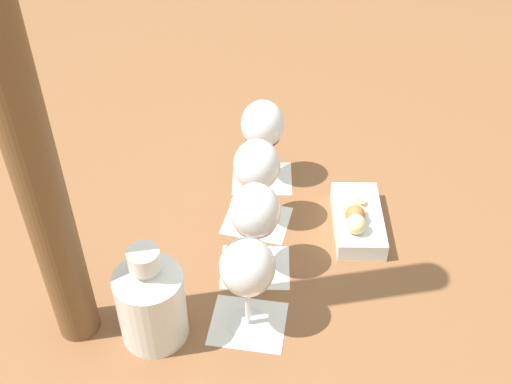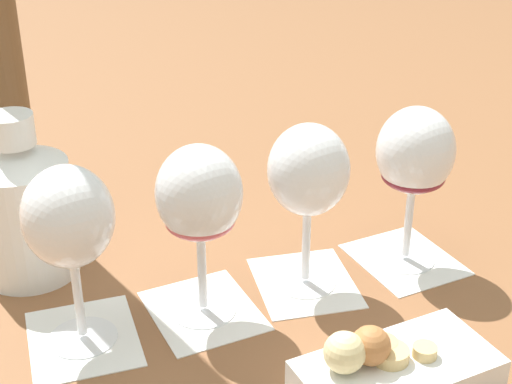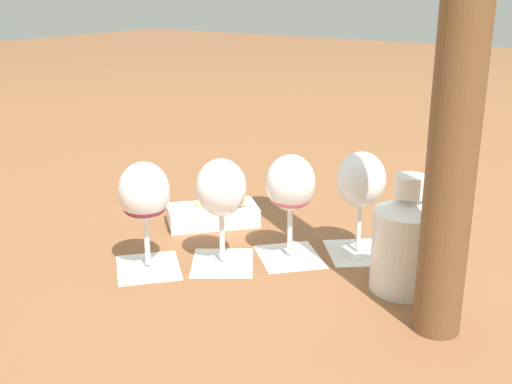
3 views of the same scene
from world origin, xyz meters
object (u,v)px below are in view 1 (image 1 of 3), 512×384
wine_glass_0 (247,271)px  umbrella_pole (5,68)px  wine_glass_2 (257,169)px  wine_glass_1 (255,215)px  snack_dish (357,220)px  ceramic_vase (151,299)px  wine_glass_3 (263,128)px

wine_glass_0 → umbrella_pole: size_ratio=0.19×
wine_glass_2 → umbrella_pole: size_ratio=0.19×
wine_glass_1 → snack_dish: (0.20, -0.05, -0.10)m
wine_glass_0 → wine_glass_1: 0.12m
wine_glass_0 → wine_glass_1: (0.09, 0.08, 0.00)m
wine_glass_1 → wine_glass_2: bearing=47.3°
wine_glass_2 → snack_dish: size_ratio=0.97×
ceramic_vase → snack_dish: (0.41, -0.05, -0.06)m
ceramic_vase → snack_dish: bearing=-7.4°
wine_glass_0 → snack_dish: 0.31m
wine_glass_0 → umbrella_pole: 0.43m
wine_glass_1 → umbrella_pole: size_ratio=0.19×
wine_glass_3 → ceramic_vase: (-0.38, -0.17, -0.05)m
wine_glass_0 → umbrella_pole: bearing=139.5°
wine_glass_3 → umbrella_pole: bearing=-170.0°
umbrella_pole → snack_dish: bearing=-16.0°
wine_glass_0 → snack_dish: bearing=6.2°
wine_glass_2 → wine_glass_3: size_ratio=1.00×
wine_glass_1 → snack_dish: size_ratio=0.97×
wine_glass_0 → ceramic_vase: bearing=144.6°
umbrella_pole → wine_glass_2: bearing=-0.6°
wine_glass_2 → ceramic_vase: size_ratio=0.98×
wine_glass_3 → ceramic_vase: bearing=-155.7°
wine_glass_0 → ceramic_vase: (-0.12, 0.08, -0.05)m
wine_glass_2 → snack_dish: bearing=-48.2°
wine_glass_1 → ceramic_vase: same height
ceramic_vase → snack_dish: 0.42m
wine_glass_3 → wine_glass_2: bearing=-136.5°
ceramic_vase → umbrella_pole: umbrella_pole is taller
wine_glass_0 → wine_glass_1: size_ratio=1.00×
wine_glass_2 → snack_dish: wine_glass_2 is taller
wine_glass_2 → ceramic_vase: (-0.29, -0.08, -0.05)m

